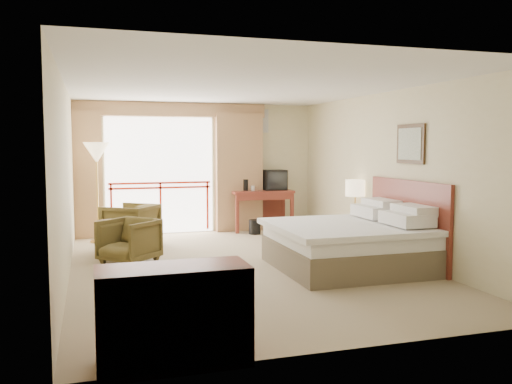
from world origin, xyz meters
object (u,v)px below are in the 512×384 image
object	(u,v)px
armchair_far	(131,245)
armchair_near	(129,263)
side_table	(112,232)
floor_lamp	(97,156)
dresser	(174,316)
table_lamp	(355,189)
bed	(351,243)
wastebasket	(255,227)
nightstand	(356,231)
desk	(260,199)
tv	(274,180)

from	to	relation	value
armchair_far	armchair_near	size ratio (longest dim) A/B	1.10
side_table	floor_lamp	distance (m)	1.86
dresser	table_lamp	bearing A→B (deg)	43.46
bed	side_table	size ratio (longest dim) A/B	3.67
wastebasket	floor_lamp	bearing A→B (deg)	179.95
nightstand	table_lamp	distance (m)	0.77
table_lamp	wastebasket	size ratio (longest dim) A/B	2.10
bed	desk	xyz separation A→B (m)	(-0.18, 3.90, 0.29)
tv	wastebasket	xyz separation A→B (m)	(-0.59, -0.45, -0.93)
tv	armchair_near	distance (m)	4.23
side_table	dresser	size ratio (longest dim) A/B	0.46
bed	table_lamp	world-z (taller)	table_lamp
tv	floor_lamp	distance (m)	3.74
bed	tv	distance (m)	3.90
bed	armchair_far	xyz separation A→B (m)	(-2.99, 2.87, -0.38)
nightstand	table_lamp	xyz separation A→B (m)	(-0.00, 0.05, 0.77)
table_lamp	wastebasket	distance (m)	2.43
bed	dresser	size ratio (longest dim) A/B	1.69
wastebasket	nightstand	bearing A→B (deg)	-54.35
dresser	nightstand	bearing A→B (deg)	43.13
armchair_far	tv	bearing A→B (deg)	143.92
table_lamp	nightstand	bearing A→B (deg)	-90.00
armchair_near	floor_lamp	bearing A→B (deg)	148.03
tv	side_table	world-z (taller)	tv
table_lamp	armchair_near	distance (m)	4.14
table_lamp	floor_lamp	distance (m)	4.82
bed	nightstand	bearing A→B (deg)	59.93
tv	wastebasket	world-z (taller)	tv
bed	wastebasket	distance (m)	3.42
wastebasket	armchair_near	world-z (taller)	armchair_near
wastebasket	floor_lamp	size ratio (longest dim) A/B	0.16
desk	tv	distance (m)	0.51
nightstand	side_table	world-z (taller)	side_table
desk	tv	size ratio (longest dim) A/B	2.74
table_lamp	desk	size ratio (longest dim) A/B	0.47
table_lamp	side_table	bearing A→B (deg)	174.19
nightstand	side_table	size ratio (longest dim) A/B	0.97
wastebasket	dresser	size ratio (longest dim) A/B	0.24
armchair_near	side_table	bearing A→B (deg)	155.48
nightstand	side_table	xyz separation A→B (m)	(-4.23, 0.48, 0.12)
side_table	armchair_far	bearing A→B (deg)	67.56
bed	wastebasket	xyz separation A→B (m)	(-0.46, 3.38, -0.23)
bed	desk	distance (m)	3.91
armchair_far	floor_lamp	world-z (taller)	floor_lamp
bed	floor_lamp	bearing A→B (deg)	136.45
armchair_far	dresser	bearing A→B (deg)	36.13
tv	armchair_near	size ratio (longest dim) A/B	0.63
desk	floor_lamp	xyz separation A→B (m)	(-3.38, -0.52, 0.95)
nightstand	desk	xyz separation A→B (m)	(-1.05, 2.39, 0.39)
nightstand	armchair_near	size ratio (longest dim) A/B	0.74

